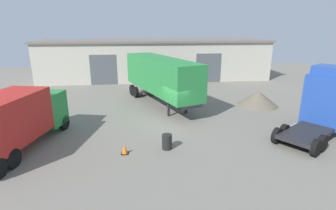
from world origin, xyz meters
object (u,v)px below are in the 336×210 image
container_trailer_green (160,76)px  oil_drum (167,142)px  tractor_unit_blue (326,102)px  box_truck_green (14,119)px  gravel_pile (258,98)px  traffic_cone (125,149)px

container_trailer_green → oil_drum: size_ratio=12.26×
tractor_unit_blue → box_truck_green: bearing=147.0°
gravel_pile → traffic_cone: bearing=-144.9°
box_truck_green → traffic_cone: 6.40m
tractor_unit_blue → box_truck_green: 19.03m
container_trailer_green → gravel_pile: size_ratio=3.03×
box_truck_green → tractor_unit_blue: bearing=-75.3°
container_trailer_green → gravel_pile: container_trailer_green is taller
container_trailer_green → gravel_pile: bearing=61.3°
tractor_unit_blue → gravel_pile: (-1.52, 6.41, -1.43)m
box_truck_green → gravel_pile: bearing=-55.2°
gravel_pile → traffic_cone: 14.00m
box_truck_green → oil_drum: box_truck_green is taller
container_trailer_green → tractor_unit_blue: bearing=32.5°
tractor_unit_blue → traffic_cone: size_ratio=11.61×
tractor_unit_blue → box_truck_green: size_ratio=0.84×
traffic_cone → oil_drum: bearing=8.0°
box_truck_green → gravel_pile: size_ratio=2.14×
box_truck_green → traffic_cone: (6.06, -1.25, -1.63)m
box_truck_green → traffic_cone: size_ratio=13.87×
container_trailer_green → traffic_cone: size_ratio=19.62×
container_trailer_green → oil_drum: (-0.41, -8.97, -2.21)m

